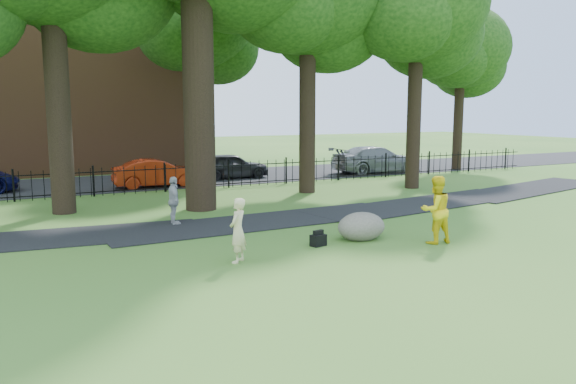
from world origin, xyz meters
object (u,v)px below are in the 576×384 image
boulder (361,225)px  red_sedan (157,173)px  woman (238,230)px  man (436,210)px

boulder → red_sedan: bearing=100.5°
boulder → red_sedan: (-2.42, 13.13, 0.25)m
red_sedan → boulder: bearing=-165.8°
boulder → woman: bearing=-170.3°
woman → man: (5.47, -0.63, 0.15)m
boulder → red_sedan: size_ratio=0.35×
man → boulder: man is taller
man → red_sedan: size_ratio=0.46×
boulder → man: bearing=-41.2°
woman → boulder: bearing=144.7°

